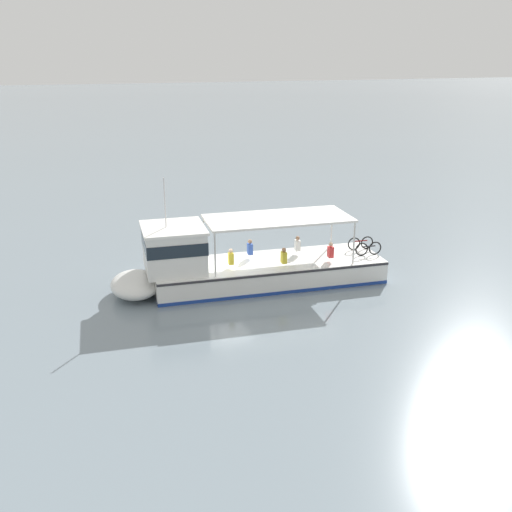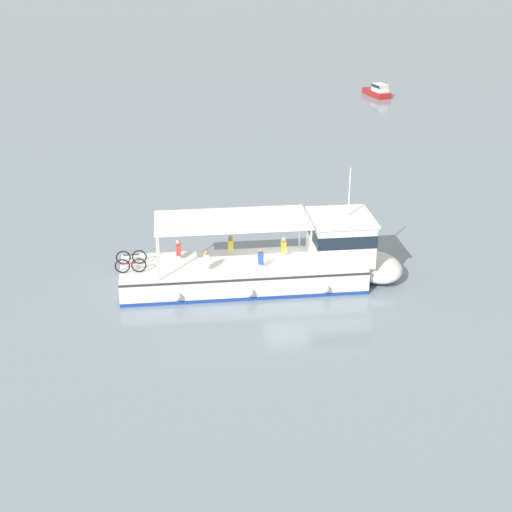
% 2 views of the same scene
% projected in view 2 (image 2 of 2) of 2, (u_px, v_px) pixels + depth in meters
% --- Properties ---
extents(ground_plane, '(400.00, 400.00, 0.00)m').
position_uv_depth(ground_plane, '(291.00, 283.00, 33.49)').
color(ground_plane, gray).
extents(ferry_main, '(4.27, 12.99, 5.32)m').
position_uv_depth(ferry_main, '(278.00, 263.00, 33.11)').
color(ferry_main, white).
rests_on(ferry_main, ground).
extents(motorboat_far_right, '(3.75, 1.81, 1.26)m').
position_uv_depth(motorboat_far_right, '(378.00, 91.00, 71.31)').
color(motorboat_far_right, maroon).
rests_on(motorboat_far_right, ground).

